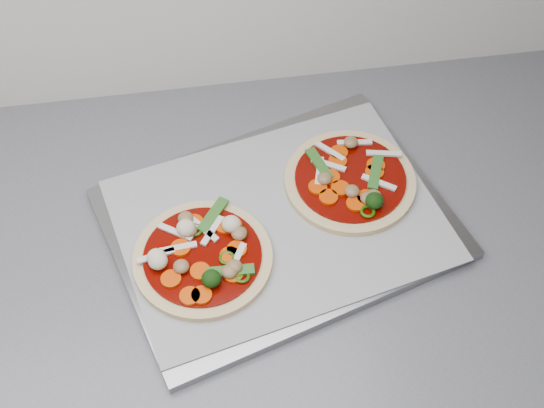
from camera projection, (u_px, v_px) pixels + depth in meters
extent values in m
cube|color=#B8B8B6|center=(388.00, 374.00, 1.37)|extent=(3.60, 0.60, 0.86)
cube|color=slate|center=(429.00, 231.00, 1.01)|extent=(3.60, 0.60, 0.04)
cube|color=gray|center=(279.00, 223.00, 0.99)|extent=(0.50, 0.42, 0.01)
cube|color=#9A999F|center=(279.00, 220.00, 0.98)|extent=(0.46, 0.38, 0.00)
cylinder|color=#D5B97B|center=(203.00, 258.00, 0.94)|extent=(0.21, 0.21, 0.01)
cylinder|color=#620301|center=(202.00, 256.00, 0.93)|extent=(0.18, 0.18, 0.00)
torus|color=#214308|center=(211.00, 277.00, 0.91)|extent=(0.02, 0.02, 0.00)
cylinder|color=#DE3700|center=(232.00, 225.00, 0.96)|extent=(0.03, 0.03, 0.00)
ellipsoid|color=brown|center=(189.00, 230.00, 0.95)|extent=(0.02, 0.02, 0.01)
ellipsoid|color=beige|center=(186.00, 228.00, 0.94)|extent=(0.03, 0.03, 0.02)
ellipsoid|color=black|center=(211.00, 279.00, 0.90)|extent=(0.03, 0.03, 0.02)
cube|color=silver|center=(178.00, 248.00, 0.93)|extent=(0.05, 0.01, 0.00)
cylinder|color=#DE3700|center=(233.00, 274.00, 0.91)|extent=(0.03, 0.03, 0.00)
cylinder|color=#DE3700|center=(202.00, 295.00, 0.89)|extent=(0.04, 0.04, 0.00)
cube|color=silver|center=(212.00, 231.00, 0.95)|extent=(0.03, 0.04, 0.00)
ellipsoid|color=brown|center=(234.00, 266.00, 0.91)|extent=(0.03, 0.03, 0.01)
ellipsoid|color=brown|center=(186.00, 218.00, 0.96)|extent=(0.02, 0.02, 0.01)
cube|color=#2F6622|center=(231.00, 271.00, 0.91)|extent=(0.06, 0.02, 0.00)
cylinder|color=#DE3700|center=(181.00, 248.00, 0.93)|extent=(0.03, 0.03, 0.00)
ellipsoid|color=beige|center=(158.00, 261.00, 0.91)|extent=(0.03, 0.03, 0.02)
cylinder|color=#DE3700|center=(230.00, 255.00, 0.93)|extent=(0.03, 0.03, 0.00)
ellipsoid|color=brown|center=(181.00, 266.00, 0.91)|extent=(0.02, 0.02, 0.01)
ellipsoid|color=beige|center=(231.00, 224.00, 0.95)|extent=(0.03, 0.03, 0.02)
cylinder|color=#DE3700|center=(237.00, 249.00, 0.93)|extent=(0.03, 0.03, 0.00)
cylinder|color=#DE3700|center=(190.00, 296.00, 0.89)|extent=(0.03, 0.03, 0.00)
cylinder|color=#DE3700|center=(171.00, 279.00, 0.91)|extent=(0.03, 0.03, 0.00)
cube|color=silver|center=(237.00, 259.00, 0.92)|extent=(0.03, 0.05, 0.00)
cylinder|color=#DE3700|center=(200.00, 271.00, 0.91)|extent=(0.03, 0.03, 0.00)
cylinder|color=#DE3700|center=(225.00, 225.00, 0.96)|extent=(0.03, 0.03, 0.00)
torus|color=#214308|center=(227.00, 258.00, 0.93)|extent=(0.02, 0.02, 0.00)
ellipsoid|color=brown|center=(239.00, 234.00, 0.94)|extent=(0.02, 0.02, 0.01)
torus|color=#214308|center=(195.00, 230.00, 0.95)|extent=(0.03, 0.03, 0.00)
ellipsoid|color=brown|center=(229.00, 272.00, 0.91)|extent=(0.03, 0.03, 0.01)
cube|color=#2F6622|center=(213.00, 215.00, 0.96)|extent=(0.05, 0.05, 0.00)
torus|color=#214308|center=(236.00, 273.00, 0.91)|extent=(0.02, 0.02, 0.00)
cube|color=silver|center=(175.00, 232.00, 0.95)|extent=(0.04, 0.03, 0.00)
torus|color=#214308|center=(240.00, 232.00, 0.95)|extent=(0.03, 0.03, 0.00)
ellipsoid|color=beige|center=(156.00, 258.00, 0.92)|extent=(0.03, 0.03, 0.02)
cube|color=silver|center=(156.00, 256.00, 0.93)|extent=(0.05, 0.02, 0.00)
cylinder|color=#DE3700|center=(194.00, 222.00, 0.96)|extent=(0.03, 0.03, 0.00)
torus|color=#214308|center=(242.00, 276.00, 0.91)|extent=(0.03, 0.03, 0.00)
cube|color=silver|center=(204.00, 229.00, 0.95)|extent=(0.04, 0.04, 0.00)
cylinder|color=#D5B97B|center=(350.00, 181.00, 1.01)|extent=(0.24, 0.24, 0.01)
cylinder|color=#620301|center=(350.00, 178.00, 1.01)|extent=(0.20, 0.20, 0.00)
cylinder|color=#DE3700|center=(318.00, 187.00, 0.99)|extent=(0.03, 0.03, 0.00)
cylinder|color=#DE3700|center=(374.00, 172.00, 1.01)|extent=(0.03, 0.03, 0.00)
cylinder|color=#DE3700|center=(340.00, 188.00, 0.99)|extent=(0.03, 0.03, 0.00)
ellipsoid|color=brown|center=(352.00, 191.00, 0.98)|extent=(0.02, 0.02, 0.01)
cube|color=silver|center=(384.00, 154.00, 1.03)|extent=(0.05, 0.02, 0.00)
cylinder|color=#DE3700|center=(366.00, 198.00, 0.98)|extent=(0.04, 0.04, 0.00)
ellipsoid|color=brown|center=(374.00, 196.00, 0.98)|extent=(0.03, 0.03, 0.01)
cylinder|color=#DE3700|center=(376.00, 165.00, 1.01)|extent=(0.03, 0.03, 0.00)
torus|color=#214308|center=(373.00, 197.00, 0.98)|extent=(0.03, 0.03, 0.00)
ellipsoid|color=brown|center=(351.00, 142.00, 1.03)|extent=(0.03, 0.03, 0.01)
ellipsoid|color=brown|center=(368.00, 198.00, 0.98)|extent=(0.03, 0.03, 0.01)
cylinder|color=#DE3700|center=(356.00, 203.00, 0.98)|extent=(0.03, 0.03, 0.00)
cube|color=silver|center=(329.00, 165.00, 1.01)|extent=(0.05, 0.03, 0.00)
cylinder|color=#DE3700|center=(331.00, 177.00, 1.00)|extent=(0.03, 0.03, 0.00)
torus|color=#214308|center=(368.00, 211.00, 0.97)|extent=(0.03, 0.03, 0.00)
cylinder|color=#DE3700|center=(339.00, 153.00, 1.03)|extent=(0.03, 0.03, 0.00)
cube|color=#2F6622|center=(319.00, 164.00, 1.02)|extent=(0.03, 0.06, 0.00)
ellipsoid|color=brown|center=(325.00, 179.00, 1.00)|extent=(0.02, 0.02, 0.01)
cube|color=#2F6622|center=(375.00, 172.00, 1.01)|extent=(0.03, 0.06, 0.00)
cube|color=silver|center=(319.00, 171.00, 1.01)|extent=(0.02, 0.05, 0.00)
ellipsoid|color=black|center=(374.00, 201.00, 0.97)|extent=(0.03, 0.03, 0.02)
cube|color=silver|center=(330.00, 151.00, 1.03)|extent=(0.04, 0.04, 0.00)
cylinder|color=#DE3700|center=(328.00, 197.00, 0.98)|extent=(0.03, 0.03, 0.00)
cube|color=silver|center=(379.00, 183.00, 1.00)|extent=(0.04, 0.03, 0.00)
cylinder|color=#DE3700|center=(338.00, 161.00, 1.02)|extent=(0.03, 0.03, 0.00)
cube|color=silver|center=(355.00, 143.00, 1.04)|extent=(0.05, 0.01, 0.00)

